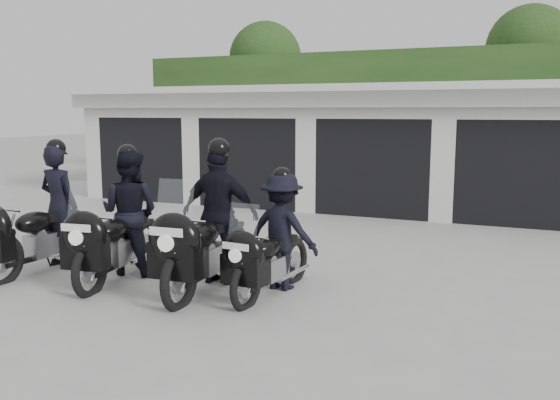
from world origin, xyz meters
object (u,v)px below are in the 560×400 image
at_px(police_bike_a, 43,218).
at_px(police_bike_d, 276,238).
at_px(police_bike_b, 123,220).
at_px(police_bike_c, 213,223).

relative_size(police_bike_a, police_bike_d, 1.19).
distance_m(police_bike_a, police_bike_b, 1.31).
bearing_deg(police_bike_d, police_bike_a, -167.53).
bearing_deg(police_bike_a, police_bike_b, 12.83).
xyz_separation_m(police_bike_a, police_bike_c, (2.72, 0.30, 0.08)).
distance_m(police_bike_c, police_bike_d, 0.89).
distance_m(police_bike_a, police_bike_d, 3.62).
bearing_deg(police_bike_b, police_bike_a, -178.62).
distance_m(police_bike_b, police_bike_d, 2.31).
xyz_separation_m(police_bike_b, police_bike_c, (1.43, 0.09, 0.05)).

